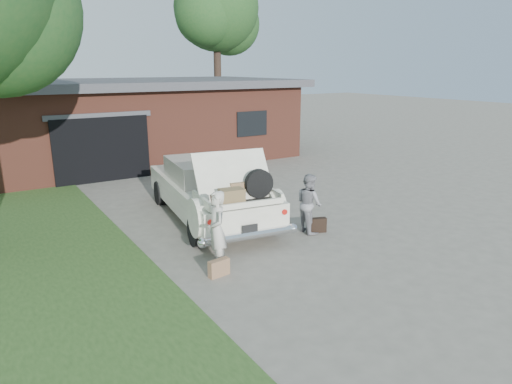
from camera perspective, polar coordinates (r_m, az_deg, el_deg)
ground at (r=10.14m, az=1.83°, el=-6.77°), size 90.00×90.00×0.00m
house at (r=20.34m, az=-14.44°, el=8.84°), size 12.80×7.80×3.30m
tree_right at (r=28.53m, az=-4.84°, el=21.35°), size 5.67×4.93×9.59m
sedan at (r=11.78m, az=-5.79°, el=0.31°), size 2.75×5.50×2.01m
woman_left at (r=8.87m, az=-4.92°, el=-4.77°), size 0.49×0.64×1.55m
woman_right at (r=10.84m, az=6.65°, el=-1.41°), size 0.59×0.73×1.42m
suitcase_left at (r=8.73m, az=-4.66°, el=-9.43°), size 0.44×0.19×0.33m
suitcase_right at (r=10.98m, az=7.60°, el=-4.14°), size 0.48×0.29×0.35m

